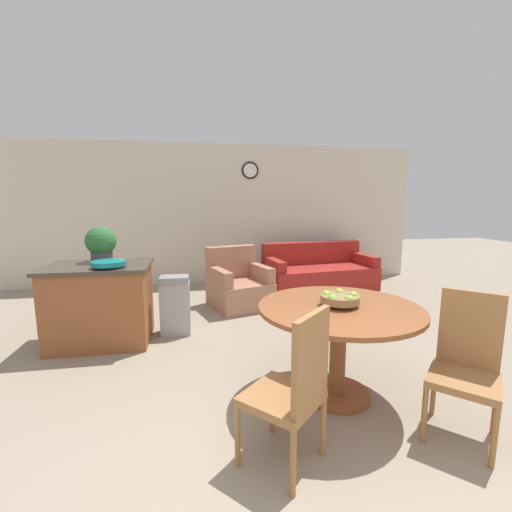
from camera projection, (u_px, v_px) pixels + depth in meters
wall_back at (219, 214)px, 6.73m from camera, size 8.00×0.09×2.70m
dining_table at (339, 327)px, 2.76m from camera, size 1.30×1.30×0.78m
dining_chair_near_left at (294, 386)px, 2.01m from camera, size 0.59×0.59×0.99m
dining_chair_near_right at (466, 361)px, 2.33m from camera, size 0.59×0.59×0.99m
fruit_bowl at (340, 298)px, 2.72m from camera, size 0.31×0.31×0.12m
kitchen_island at (101, 304)px, 3.88m from camera, size 1.11×0.81×0.90m
teal_bowl at (109, 263)px, 3.64m from camera, size 0.35×0.35×0.07m
potted_plant at (101, 243)px, 3.98m from camera, size 0.34×0.34×0.42m
trash_bin at (175, 305)px, 4.16m from camera, size 0.35×0.26×0.72m
couch at (319, 273)px, 6.37m from camera, size 2.08×1.17×0.83m
armchair at (238, 287)px, 5.27m from camera, size 1.03×1.06×0.90m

